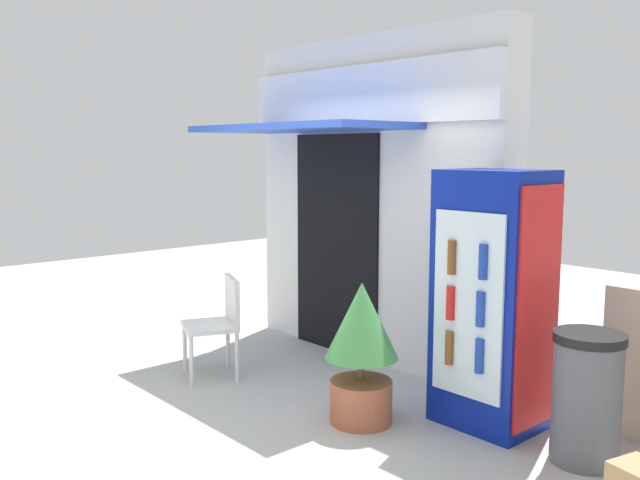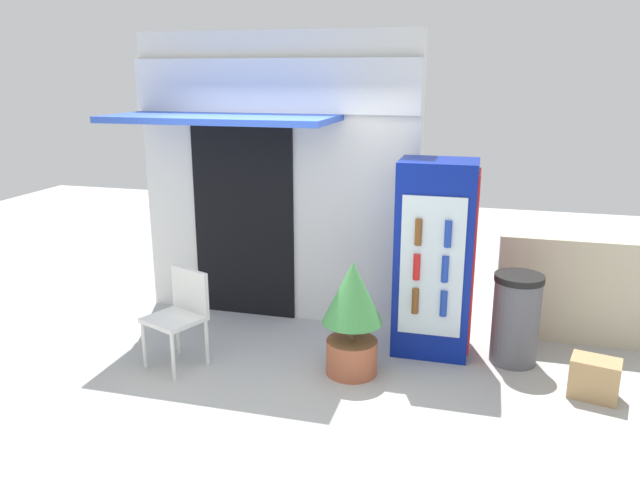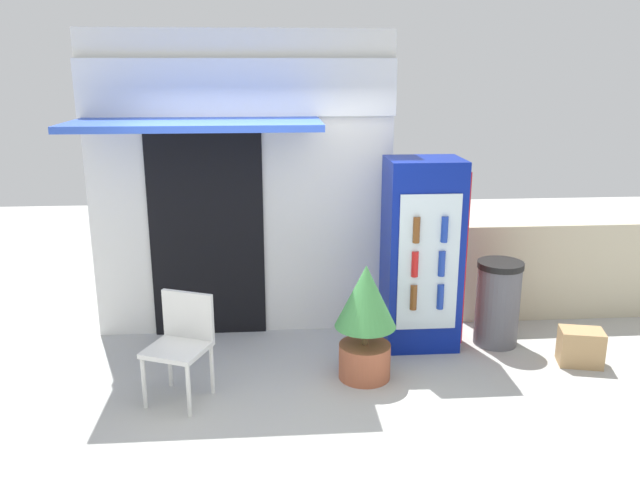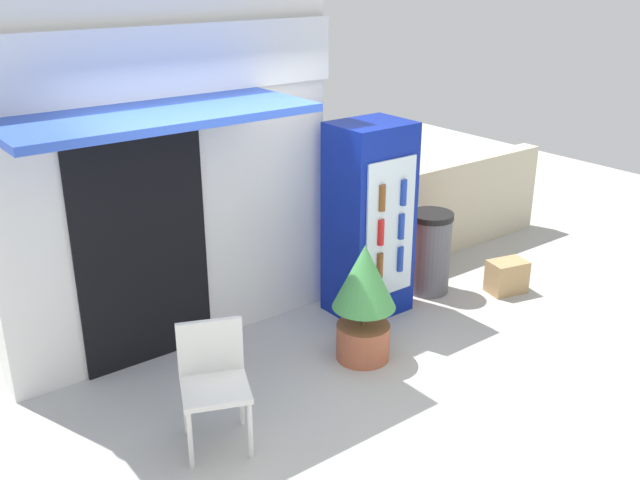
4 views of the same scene
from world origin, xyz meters
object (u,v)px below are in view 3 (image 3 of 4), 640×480
at_px(trash_bin, 498,303).
at_px(plastic_chair, 182,338).
at_px(drink_cooler, 422,254).
at_px(cardboard_box, 581,347).
at_px(potted_plant_near_shop, 366,315).

bearing_deg(trash_bin, plastic_chair, -164.52).
bearing_deg(drink_cooler, plastic_chair, -158.06).
relative_size(drink_cooler, trash_bin, 2.18).
xyz_separation_m(drink_cooler, plastic_chair, (-2.20, -0.89, -0.41)).
relative_size(plastic_chair, cardboard_box, 2.30).
distance_m(trash_bin, cardboard_box, 0.85).
distance_m(drink_cooler, plastic_chair, 2.41).
distance_m(potted_plant_near_shop, cardboard_box, 2.08).
xyz_separation_m(plastic_chair, cardboard_box, (3.59, 0.31, -0.35)).
bearing_deg(trash_bin, potted_plant_near_shop, -156.46).
xyz_separation_m(drink_cooler, cardboard_box, (1.39, -0.58, -0.76)).
height_order(drink_cooler, potted_plant_near_shop, drink_cooler).
distance_m(drink_cooler, trash_bin, 0.91).
height_order(drink_cooler, plastic_chair, drink_cooler).
height_order(potted_plant_near_shop, cardboard_box, potted_plant_near_shop).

